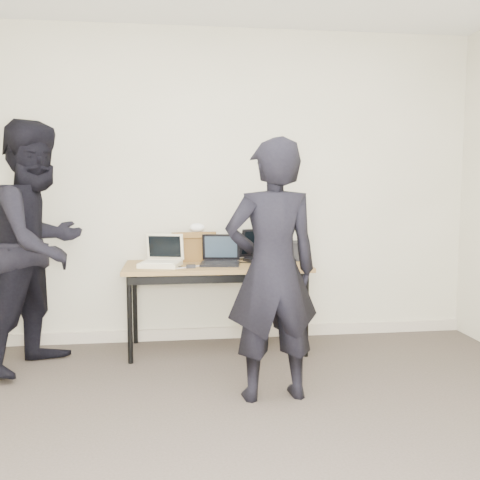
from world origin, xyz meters
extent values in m
cube|color=#433A33|center=(0.00, 0.00, -0.03)|extent=(4.50, 4.50, 0.05)
cube|color=beige|center=(0.00, 2.27, 1.35)|extent=(4.50, 0.05, 2.70)
cube|color=olive|center=(-0.05, 1.92, 0.70)|extent=(1.50, 0.66, 0.03)
cylinder|color=black|center=(-0.74, 1.66, 0.34)|extent=(0.04, 0.04, 0.68)
cylinder|color=black|center=(0.64, 1.65, 0.34)|extent=(0.04, 0.04, 0.68)
cylinder|color=black|center=(-0.74, 2.19, 0.34)|extent=(0.04, 0.04, 0.68)
cylinder|color=black|center=(0.64, 2.18, 0.34)|extent=(0.04, 0.04, 0.68)
cube|color=black|center=(-0.05, 1.63, 0.64)|extent=(1.40, 0.03, 0.06)
cube|color=beige|center=(-0.51, 1.85, 0.74)|extent=(0.36, 0.33, 0.04)
cube|color=#EEE9CB|center=(-0.52, 1.82, 0.76)|extent=(0.28, 0.20, 0.01)
cube|color=beige|center=(-0.47, 1.99, 0.86)|extent=(0.31, 0.13, 0.22)
cube|color=black|center=(-0.48, 1.99, 0.86)|extent=(0.27, 0.10, 0.18)
cube|color=beige|center=(-0.48, 1.98, 0.76)|extent=(0.27, 0.09, 0.02)
cube|color=black|center=(-0.03, 1.86, 0.73)|extent=(0.34, 0.28, 0.02)
cube|color=black|center=(-0.04, 1.83, 0.74)|extent=(0.27, 0.17, 0.01)
cube|color=black|center=(-0.01, 2.01, 0.85)|extent=(0.32, 0.12, 0.22)
cube|color=#26333F|center=(-0.01, 2.00, 0.85)|extent=(0.27, 0.09, 0.18)
cube|color=black|center=(-0.01, 1.98, 0.74)|extent=(0.28, 0.06, 0.02)
cube|color=black|center=(0.41, 2.02, 0.73)|extent=(0.44, 0.39, 0.02)
cube|color=black|center=(0.42, 1.99, 0.75)|extent=(0.34, 0.25, 0.01)
cube|color=black|center=(0.34, 2.18, 0.87)|extent=(0.38, 0.23, 0.25)
cube|color=black|center=(0.34, 2.17, 0.87)|extent=(0.32, 0.19, 0.20)
cube|color=black|center=(0.35, 2.15, 0.74)|extent=(0.31, 0.14, 0.02)
cube|color=brown|center=(-0.23, 2.14, 0.84)|extent=(0.38, 0.20, 0.24)
cube|color=brown|center=(-0.22, 2.08, 0.94)|extent=(0.37, 0.12, 0.07)
cube|color=brown|center=(-0.07, 2.16, 0.82)|extent=(0.03, 0.10, 0.02)
ellipsoid|color=white|center=(-0.20, 2.14, 1.00)|extent=(0.13, 0.10, 0.08)
cube|color=black|center=(0.58, 2.10, 0.80)|extent=(0.29, 0.26, 0.16)
cube|color=black|center=(-0.27, 1.74, 0.73)|extent=(0.07, 0.05, 0.03)
cube|color=black|center=(0.47, 1.98, 0.72)|extent=(0.13, 0.24, 0.01)
cube|color=silver|center=(-0.04, 1.79, 0.72)|extent=(0.22, 0.14, 0.01)
cube|color=silver|center=(-0.26, 1.78, 0.72)|extent=(0.24, 0.16, 0.01)
cube|color=black|center=(0.10, 2.15, 0.72)|extent=(0.25, 0.05, 0.01)
cube|color=black|center=(-0.47, 1.87, 0.72)|extent=(0.28, 0.20, 0.01)
cube|color=black|center=(0.25, 1.92, 0.72)|extent=(0.32, 0.13, 0.01)
imported|color=black|center=(0.21, 0.87, 0.83)|extent=(0.64, 0.45, 1.66)
imported|color=black|center=(-1.40, 1.69, 0.92)|extent=(1.03, 1.11, 1.84)
cube|color=beige|center=(0.00, 2.23, 0.05)|extent=(4.50, 0.03, 0.10)
camera|label=1|loc=(-0.41, -2.41, 1.38)|focal=40.00mm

